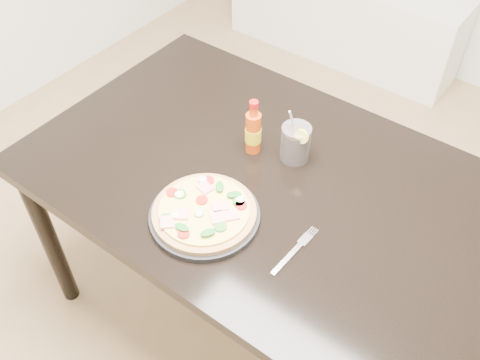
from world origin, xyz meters
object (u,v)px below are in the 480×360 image
Objects in this scene: plate at (205,216)px; hot_sauce_bottle at (253,132)px; pizza at (204,211)px; cola_cup at (295,144)px; media_console at (342,16)px; dining_table at (264,195)px; fork at (296,249)px.

plate is 1.63× the size of hot_sauce_bottle.
cola_cup is at bearing 79.32° from pizza.
pizza is 1.52× the size of hot_sauce_bottle.
cola_cup reaches higher than media_console.
dining_table is at bearing -69.66° from media_console.
fork reaches higher than dining_table.
cola_cup is 0.94× the size of fork.
pizza reaches higher than plate.
pizza is (-0.00, 0.00, 0.02)m from plate.
pizza is 1.58× the size of cola_cup.
hot_sauce_bottle reaches higher than dining_table.
cola_cup is at bearing 126.56° from fork.
cola_cup is (0.06, 0.34, 0.03)m from pizza.
plate reaches higher than fork.
pizza reaches higher than dining_table.
cola_cup reaches higher than pizza.
fork is at bearing 12.63° from plate.
hot_sauce_bottle is at bearing -157.94° from cola_cup.
dining_table is 7.42× the size of fork.
fork is at bearing 12.53° from pizza.
plate is at bearing -164.41° from fork.
media_console is (-0.69, 1.66, -0.55)m from cola_cup.
media_console is at bearing 112.41° from cola_cup.
pizza reaches higher than fork.
pizza is 1.48× the size of fork.
hot_sauce_bottle is 0.13× the size of media_console.
media_console is (-0.57, 1.71, -0.57)m from hot_sauce_bottle.
dining_table is 1.00× the size of media_console.
hot_sauce_bottle is 0.97× the size of fork.
media_console is at bearing 107.19° from pizza.
dining_table is 5.02× the size of pizza.
pizza is 0.35m from cola_cup.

